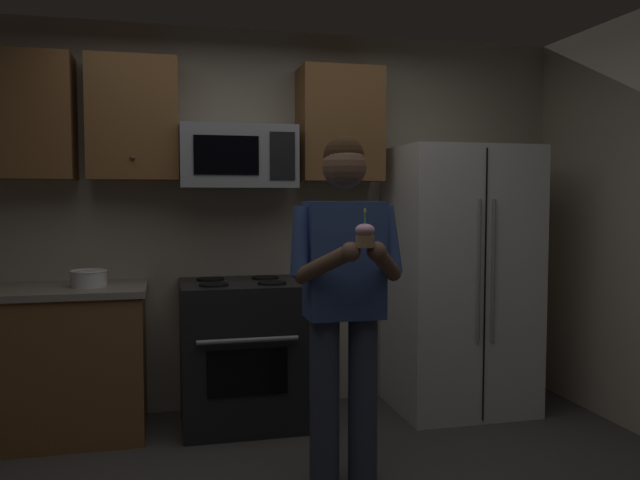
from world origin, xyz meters
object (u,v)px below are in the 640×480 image
at_px(oven_range, 241,353).
at_px(person, 345,291).
at_px(refrigerator, 459,279).
at_px(cupcake, 365,235).
at_px(bowl_large_white, 89,278).
at_px(microwave, 237,157).

bearing_deg(oven_range, person, -69.26).
height_order(oven_range, refrigerator, refrigerator).
height_order(oven_range, cupcake, cupcake).
bearing_deg(person, bowl_large_white, 141.62).
xyz_separation_m(bowl_large_white, cupcake, (1.31, -1.37, 0.32)).
bearing_deg(person, refrigerator, 42.38).
distance_m(refrigerator, cupcake, 1.78).
bearing_deg(refrigerator, bowl_large_white, 179.19).
distance_m(oven_range, bowl_large_white, 1.05).
bearing_deg(refrigerator, person, -137.62).
distance_m(oven_range, cupcake, 1.65).
relative_size(refrigerator, bowl_large_white, 8.24).
xyz_separation_m(microwave, person, (0.40, -1.17, -0.72)).
bearing_deg(microwave, cupcake, -75.15).
bearing_deg(cupcake, microwave, 104.85).
relative_size(microwave, person, 0.42).
bearing_deg(oven_range, refrigerator, -1.50).
xyz_separation_m(oven_range, person, (0.40, -1.05, 0.53)).
bearing_deg(bowl_large_white, refrigerator, -0.81).
bearing_deg(microwave, person, -71.23).
bearing_deg(microwave, refrigerator, -6.03).
xyz_separation_m(bowl_large_white, person, (1.31, -1.04, 0.02)).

